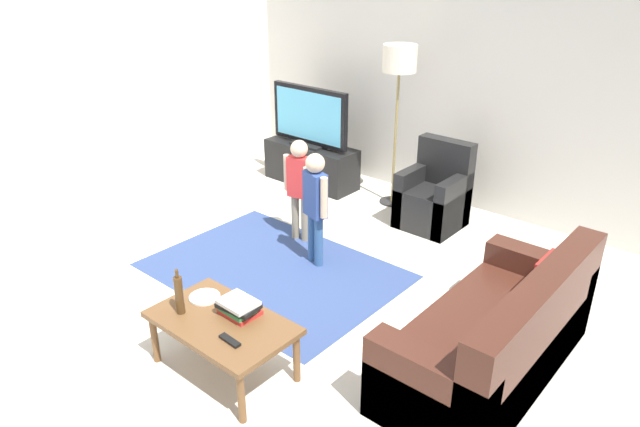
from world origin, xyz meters
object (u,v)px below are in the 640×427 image
at_px(tv_stand, 311,165).
at_px(armchair, 435,198).
at_px(tv, 310,117).
at_px(tv_remote, 230,340).
at_px(floor_lamp, 399,68).
at_px(child_center, 315,199).
at_px(bottle, 179,295).
at_px(couch, 500,341).
at_px(plate, 205,297).
at_px(child_near_tv, 300,181).
at_px(book_stack, 239,307).
at_px(coffee_table, 222,326).

relative_size(tv_stand, armchair, 1.33).
relative_size(tv, tv_remote, 6.47).
xyz_separation_m(floor_lamp, child_center, (0.25, -1.64, -0.90)).
bearing_deg(bottle, tv, 117.12).
xyz_separation_m(couch, plate, (-1.75, -1.08, 0.14)).
xyz_separation_m(tv_stand, armchair, (1.77, -0.04, 0.05)).
relative_size(floor_lamp, bottle, 5.28).
height_order(couch, bottle, couch).
height_order(child_center, bottle, child_center).
xyz_separation_m(child_near_tv, book_stack, (1.00, -1.71, -0.15)).
xyz_separation_m(armchair, book_stack, (0.17, -2.89, 0.18)).
xyz_separation_m(tv, bottle, (1.61, -3.15, -0.28)).
xyz_separation_m(child_near_tv, tv_remote, (1.18, -1.95, -0.20)).
bearing_deg(book_stack, armchair, 93.29).
xyz_separation_m(coffee_table, plate, (-0.30, 0.10, 0.06)).
bearing_deg(armchair, book_stack, -86.71).
xyz_separation_m(couch, armchair, (-1.58, 1.83, 0.01)).
bearing_deg(tv_remote, tv, 127.02).
bearing_deg(tv_stand, coffee_table, -58.17).
relative_size(tv_stand, tv, 1.09).
bearing_deg(coffee_table, child_near_tv, 117.71).
xyz_separation_m(child_near_tv, bottle, (0.68, -1.95, -0.06)).
height_order(armchair, bottle, armchair).
bearing_deg(floor_lamp, plate, -81.17).
height_order(couch, coffee_table, couch).
bearing_deg(bottle, plate, 95.12).
relative_size(floor_lamp, child_center, 1.66).
distance_m(armchair, coffee_table, 3.01).
distance_m(tv, coffee_table, 3.60).
distance_m(tv_stand, book_stack, 3.52).
bearing_deg(floor_lamp, coffee_table, -76.28).
distance_m(couch, child_center, 2.05).
height_order(tv, tv_remote, tv).
xyz_separation_m(tv_stand, book_stack, (1.94, -2.93, 0.24)).
height_order(tv_stand, tv, tv).
bearing_deg(armchair, child_center, -105.57).
bearing_deg(tv, tv_remote, -56.14).
xyz_separation_m(child_center, bottle, (0.25, -1.68, -0.08)).
height_order(floor_lamp, bottle, floor_lamp).
bearing_deg(child_center, book_stack, -68.45).
distance_m(child_center, bottle, 1.70).
xyz_separation_m(coffee_table, book_stack, (0.04, 0.12, 0.11)).
bearing_deg(tv, armchair, -0.60).
relative_size(tv, child_center, 1.02).
xyz_separation_m(tv_stand, floor_lamp, (1.11, 0.15, 1.30)).
xyz_separation_m(tv, child_center, (1.37, -1.47, -0.20)).
xyz_separation_m(tv_stand, child_center, (1.37, -1.49, 0.40)).
height_order(tv, armchair, tv).
relative_size(tv_stand, child_center, 1.12).
distance_m(coffee_table, tv_remote, 0.26).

